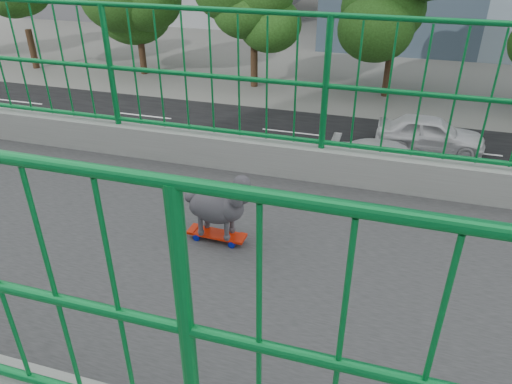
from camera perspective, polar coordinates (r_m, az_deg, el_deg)
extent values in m
cube|color=black|center=(18.44, 0.18, 0.26)|extent=(18.00, 90.00, 0.02)
cylinder|color=black|center=(37.98, -25.07, 15.16)|extent=(0.44, 0.44, 2.62)
ellipsoid|color=#1A360E|center=(37.49, -26.09, 19.57)|extent=(4.00, 4.00, 3.40)
cylinder|color=black|center=(34.09, -13.42, 15.98)|extent=(0.44, 0.44, 2.97)
cylinder|color=black|center=(30.48, -0.22, 14.96)|extent=(0.44, 0.44, 2.73)
ellipsoid|color=#1A360E|center=(29.84, -0.23, 20.82)|extent=(4.20, 4.20, 3.57)
cylinder|color=black|center=(29.63, 15.44, 13.65)|extent=(0.44, 0.44, 2.87)
ellipsoid|color=#1A360E|center=(28.95, 16.38, 20.08)|extent=(4.60, 4.60, 3.91)
cube|color=red|center=(3.49, -4.68, -5.01)|extent=(0.14, 0.43, 0.01)
cube|color=#99999E|center=(3.55, -6.72, -4.80)|extent=(0.08, 0.03, 0.02)
cylinder|color=#061294|center=(3.59, -6.35, -4.45)|extent=(0.03, 0.05, 0.05)
sphere|color=yellow|center=(3.59, -6.35, -4.45)|extent=(0.02, 0.02, 0.02)
cylinder|color=#061294|center=(3.51, -7.09, -5.40)|extent=(0.03, 0.05, 0.05)
sphere|color=yellow|center=(3.51, -7.09, -5.40)|extent=(0.02, 0.02, 0.02)
cube|color=#99999E|center=(3.45, -2.57, -5.66)|extent=(0.08, 0.03, 0.02)
cylinder|color=#061294|center=(3.50, -2.24, -5.29)|extent=(0.03, 0.05, 0.05)
sphere|color=yellow|center=(3.50, -2.24, -5.29)|extent=(0.02, 0.02, 0.02)
cylinder|color=#061294|center=(3.42, -2.90, -6.28)|extent=(0.03, 0.05, 0.05)
sphere|color=yellow|center=(3.42, -2.90, -6.28)|extent=(0.02, 0.02, 0.02)
ellipsoid|color=#2C292E|center=(3.36, -4.84, -1.79)|extent=(0.24, 0.36, 0.24)
sphere|color=#2C292E|center=(3.22, -1.70, -0.06)|extent=(0.16, 0.16, 0.16)
sphere|color=black|center=(3.20, 0.07, -0.68)|extent=(0.03, 0.03, 0.03)
sphere|color=#2C292E|center=(3.41, -7.86, -0.59)|extent=(0.08, 0.08, 0.08)
cylinder|color=#2C292E|center=(3.45, -2.87, -3.76)|extent=(0.03, 0.03, 0.15)
cylinder|color=#2C292E|center=(3.37, -3.51, -4.66)|extent=(0.03, 0.03, 0.15)
cylinder|color=#2C292E|center=(3.52, -5.92, -3.17)|extent=(0.03, 0.03, 0.15)
cylinder|color=#2C292E|center=(3.44, -6.61, -4.03)|extent=(0.03, 0.03, 0.15)
imported|color=silver|center=(14.41, 19.71, -7.98)|extent=(1.40, 4.03, 1.33)
imported|color=black|center=(16.99, 14.73, -0.74)|extent=(2.44, 5.30, 1.47)
imported|color=silver|center=(19.87, 15.66, 3.58)|extent=(1.95, 4.80, 1.39)
imported|color=silver|center=(22.84, 20.03, 6.57)|extent=(1.88, 4.66, 1.59)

